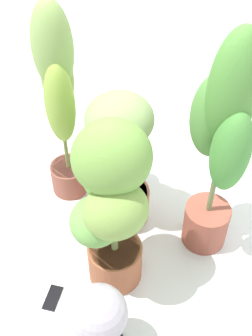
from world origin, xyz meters
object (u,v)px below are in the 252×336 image
potted_plant_front_right (111,200)px  cell_phone (53,298)px  floor_fan (99,317)px  potted_plant_back_right (221,140)px  potted_plant_center (119,153)px  potted_plant_front_left (59,97)px

potted_plant_front_right → cell_phone: (-0.00, -0.28, -0.49)m
potted_plant_front_right → floor_fan: bearing=-33.0°
potted_plant_back_right → potted_plant_center: (-0.31, -0.28, -0.21)m
floor_fan → potted_plant_front_left: bearing=-61.6°
potted_plant_back_right → cell_phone: potted_plant_back_right is taller
potted_plant_front_left → cell_phone: 0.85m
potted_plant_back_right → potted_plant_center: potted_plant_back_right is taller
potted_plant_back_right → floor_fan: size_ratio=2.86×
potted_plant_center → cell_phone: (0.31, -0.46, -0.38)m
potted_plant_front_left → floor_fan: potted_plant_front_left is taller
potted_plant_front_right → potted_plant_front_left: bearing=178.4°
potted_plant_front_right → potted_plant_center: size_ratio=1.21×
potted_plant_center → floor_fan: size_ratio=1.86×
potted_plant_front_right → cell_phone: 0.57m
potted_plant_front_left → floor_fan: bearing=-13.0°
potted_plant_back_right → potted_plant_center: bearing=-137.4°
potted_plant_front_left → cell_phone: potted_plant_front_left is taller
potted_plant_front_left → potted_plant_front_right: bearing=-1.6°
potted_plant_back_right → potted_plant_center: size_ratio=1.53×
potted_plant_front_right → potted_plant_back_right: bearing=90.4°
potted_plant_front_right → potted_plant_center: (-0.31, 0.18, -0.11)m
potted_plant_back_right → floor_fan: (0.28, -0.64, -0.35)m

